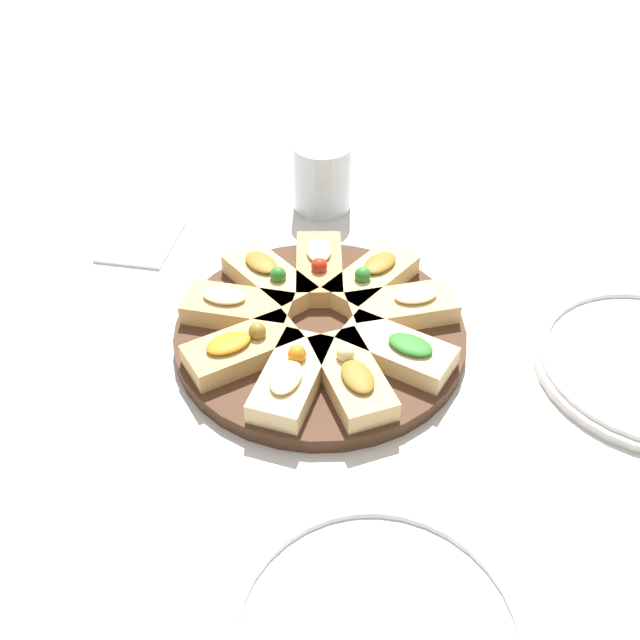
% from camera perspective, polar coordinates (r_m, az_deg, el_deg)
% --- Properties ---
extents(ground_plane, '(3.00, 3.00, 0.00)m').
position_cam_1_polar(ground_plane, '(0.82, 0.00, -1.53)').
color(ground_plane, beige).
extents(serving_board, '(0.31, 0.31, 0.02)m').
position_cam_1_polar(serving_board, '(0.81, 0.00, -1.07)').
color(serving_board, '#422819').
rests_on(serving_board, ground_plane).
extents(focaccia_slice_0, '(0.13, 0.11, 0.04)m').
position_cam_1_polar(focaccia_slice_0, '(0.77, -5.93, -2.16)').
color(focaccia_slice_0, tan).
rests_on(focaccia_slice_0, serving_board).
extents(focaccia_slice_1, '(0.12, 0.07, 0.04)m').
position_cam_1_polar(focaccia_slice_1, '(0.73, -2.19, -4.38)').
color(focaccia_slice_1, '#E5C689').
rests_on(focaccia_slice_1, serving_board).
extents(focaccia_slice_2, '(0.12, 0.12, 0.04)m').
position_cam_1_polar(focaccia_slice_2, '(0.74, 2.43, -4.32)').
color(focaccia_slice_2, '#DBB775').
rests_on(focaccia_slice_2, serving_board).
extents(focaccia_slice_3, '(0.06, 0.12, 0.03)m').
position_cam_1_polar(focaccia_slice_3, '(0.77, 5.91, -2.30)').
color(focaccia_slice_3, '#E5C689').
rests_on(focaccia_slice_3, serving_board).
extents(focaccia_slice_4, '(0.11, 0.12, 0.03)m').
position_cam_1_polar(focaccia_slice_4, '(0.82, 6.31, 1.01)').
color(focaccia_slice_4, '#DBB775').
rests_on(focaccia_slice_4, serving_board).
extents(focaccia_slice_5, '(0.13, 0.08, 0.04)m').
position_cam_1_polar(focaccia_slice_5, '(0.85, 3.96, 3.19)').
color(focaccia_slice_5, '#DBB775').
rests_on(focaccia_slice_5, serving_board).
extents(focaccia_slice_6, '(0.13, 0.10, 0.04)m').
position_cam_1_polar(focaccia_slice_6, '(0.87, -0.07, 4.07)').
color(focaccia_slice_6, tan).
rests_on(focaccia_slice_6, serving_board).
extents(focaccia_slice_7, '(0.10, 0.13, 0.04)m').
position_cam_1_polar(focaccia_slice_7, '(0.85, -3.90, 3.22)').
color(focaccia_slice_7, '#DBB775').
rests_on(focaccia_slice_7, serving_board).
extents(focaccia_slice_8, '(0.08, 0.13, 0.03)m').
position_cam_1_polar(focaccia_slice_8, '(0.82, -6.34, 0.96)').
color(focaccia_slice_8, tan).
rests_on(focaccia_slice_8, serving_board).
extents(plate_right, '(0.24, 0.24, 0.02)m').
position_cam_1_polar(plate_right, '(0.61, 4.41, -23.15)').
color(plate_right, white).
rests_on(plate_right, ground_plane).
extents(water_glass, '(0.08, 0.08, 0.09)m').
position_cam_1_polar(water_glass, '(1.01, 0.17, 10.87)').
color(water_glass, silver).
rests_on(water_glass, ground_plane).
extents(napkin_stack, '(0.12, 0.11, 0.01)m').
position_cam_1_polar(napkin_stack, '(0.99, -13.52, 5.92)').
color(napkin_stack, white).
rests_on(napkin_stack, ground_plane).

